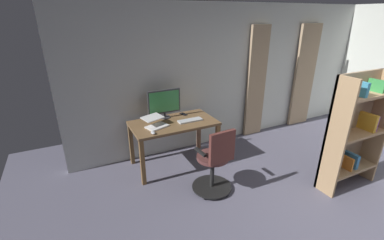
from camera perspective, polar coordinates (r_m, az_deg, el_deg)
The scene contains 12 objects.
ground_plane at distance 3.87m, azimuth 35.41°, elevation -19.64°, with size 8.05×8.05×0.00m, color #585668.
back_room_partition at distance 5.08m, azimuth 9.33°, elevation 9.73°, with size 6.19×0.10×2.52m, color silver.
curtain_left_panel at distance 6.20m, azimuth 23.28°, elevation 8.73°, with size 0.55×0.06×2.16m, color tan.
curtain_right_panel at distance 5.30m, azimuth 13.84°, elevation 7.86°, with size 0.41×0.06×2.16m, color tan.
desk at distance 4.14m, azimuth -4.02°, elevation -1.71°, with size 1.32×0.73×0.75m.
office_chair at distance 3.59m, azimuth 5.05°, elevation -9.38°, with size 0.56×0.56×0.98m.
computer_monitor at distance 4.21m, azimuth -6.08°, elevation 3.83°, with size 0.54×0.18×0.46m.
computer_keyboard at distance 4.12m, azimuth -0.40°, elevation -0.09°, with size 0.39×0.13×0.02m, color #B7BCC1.
laptop at distance 3.96m, azimuth -8.00°, elevation -0.67°, with size 0.40×0.40×0.14m.
computer_mouse at distance 3.73m, azimuth -8.52°, elevation -2.76°, with size 0.06×0.10×0.04m, color #B7BCC1.
cell_phone_by_monitor at distance 4.41m, azimuth -1.86°, elevation 1.30°, with size 0.07×0.14×0.01m, color black.
bookshelf at distance 4.23m, azimuth 31.79°, elevation -2.02°, with size 0.92×0.30×1.64m.
Camera 1 is at (2.90, 1.09, 2.32)m, focal length 24.42 mm.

